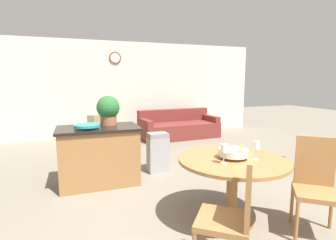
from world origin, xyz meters
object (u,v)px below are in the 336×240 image
couch (178,128)px  dining_table (233,173)px  wine_glass_left (224,149)px  potted_plant (108,109)px  kitchen_island (99,155)px  teal_bowl (87,126)px  fruit_bowl (233,152)px  wine_glass_right (256,146)px  dining_chair_near_right (316,182)px  armchair (112,137)px  trash_bin (158,152)px  dining_chair_near_left (233,211)px

couch → dining_table: bearing=-108.0°
wine_glass_left → potted_plant: potted_plant is taller
wine_glass_left → kitchen_island: 2.15m
teal_bowl → fruit_bowl: bearing=-47.4°
fruit_bowl → couch: size_ratio=0.15×
wine_glass_right → teal_bowl: (-1.66, 1.71, 0.04)m
dining_chair_near_right → wine_glass_left: bearing=18.5°
armchair → trash_bin: bearing=-124.0°
dining_table → fruit_bowl: bearing=62.7°
potted_plant → trash_bin: potted_plant is taller
dining_chair_near_right → kitchen_island: size_ratio=0.83×
trash_bin → wine_glass_left: bearing=-87.6°
teal_bowl → potted_plant: bearing=35.1°
dining_table → armchair: 3.77m
dining_chair_near_left → wine_glass_left: 0.72m
dining_chair_near_right → fruit_bowl: (-0.71, 0.46, 0.26)m
kitchen_island → potted_plant: 0.73m
fruit_bowl → dining_chair_near_left: bearing=-122.7°
fruit_bowl → teal_bowl: size_ratio=0.86×
dining_chair_near_left → teal_bowl: (-1.00, 2.29, 0.38)m
potted_plant → couch: (2.24, 2.59, -0.86)m
fruit_bowl → trash_bin: (-0.28, 1.87, -0.47)m
wine_glass_right → wine_glass_left: bearing=-179.8°
wine_glass_right → teal_bowl: size_ratio=0.55×
kitchen_island → fruit_bowl: bearing=-52.1°
teal_bowl → wine_glass_left: bearing=-53.7°
couch → dining_chair_near_right: bearing=-98.6°
wine_glass_right → armchair: 3.98m
dining_chair_near_left → potted_plant: potted_plant is taller
dining_chair_near_left → fruit_bowl: 0.88m
potted_plant → wine_glass_left: bearing=-64.7°
dining_table → wine_glass_right: (0.20, -0.13, 0.32)m
dining_table → dining_chair_near_left: bearing=-122.7°
dining_chair_near_right → teal_bowl: (-2.16, 2.04, 0.38)m
dining_chair_near_left → wine_glass_left: size_ratio=4.86×
dining_table → wine_glass_left: bearing=-147.1°
wine_glass_right → couch: bearing=78.6°
armchair → fruit_bowl: bearing=-128.1°
dining_table → trash_bin: size_ratio=1.75×
fruit_bowl → wine_glass_right: wine_glass_right is taller
dining_table → wine_glass_left: (-0.20, -0.13, 0.32)m
trash_bin → armchair: 1.88m
fruit_bowl → teal_bowl: (-1.46, 1.58, 0.12)m
wine_glass_left → couch: bearing=73.8°
dining_table → wine_glass_left: 0.40m
wine_glass_left → trash_bin: bearing=92.4°
dining_chair_near_right → fruit_bowl: 0.88m
wine_glass_left → dining_chair_near_right: bearing=-19.8°
dining_chair_near_right → fruit_bowl: dining_chair_near_right is taller
wine_glass_left → teal_bowl: bearing=126.3°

